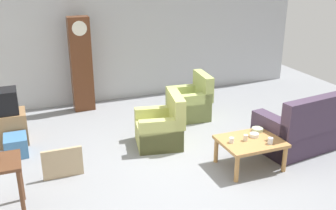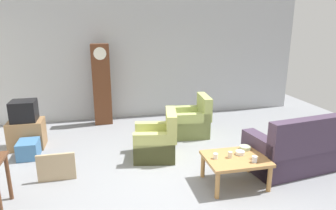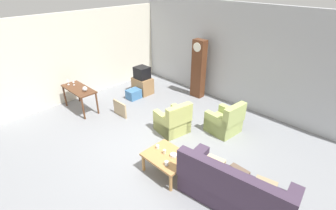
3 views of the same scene
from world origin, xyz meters
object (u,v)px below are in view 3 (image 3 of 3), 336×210
(cup_blue_rimmed, at_px, (166,163))
(cup_cream_tall, at_px, (164,152))
(bowl_white_stacked, at_px, (174,155))
(couch_floral, at_px, (234,190))
(wine_glass_tall, at_px, (68,81))
(wine_glass_mid, at_px, (73,82))
(tv_crt, at_px, (142,73))
(coffee_table_wood, at_px, (167,158))
(grandfather_clock, at_px, (199,69))
(storage_box_blue, at_px, (134,94))
(console_table_dark, at_px, (79,91))
(armchair_olive_far, at_px, (225,122))
(bowl_shallow_green, at_px, (185,155))
(armchair_olive_near, at_px, (173,122))
(cup_white_porcelain, at_px, (158,147))
(glass_dome_cloche, at_px, (85,89))
(framed_picture_leaning, at_px, (120,109))
(tv_stand_cabinet, at_px, (143,86))

(cup_blue_rimmed, relative_size, cup_cream_tall, 1.01)
(bowl_white_stacked, bearing_deg, couch_floral, 7.94)
(wine_glass_tall, bearing_deg, wine_glass_mid, 37.37)
(bowl_white_stacked, bearing_deg, tv_crt, 148.85)
(coffee_table_wood, xyz_separation_m, wine_glass_tall, (-4.48, -0.00, 0.50))
(grandfather_clock, height_order, storage_box_blue, grandfather_clock)
(couch_floral, height_order, console_table_dark, couch_floral)
(armchair_olive_far, xyz_separation_m, cup_cream_tall, (-0.08, -2.24, 0.21))
(coffee_table_wood, relative_size, cup_cream_tall, 9.95)
(couch_floral, bearing_deg, console_table_dark, -178.10)
(cup_cream_tall, bearing_deg, tv_crt, 146.56)
(grandfather_clock, height_order, bowl_shallow_green, grandfather_clock)
(armchair_olive_far, bearing_deg, grandfather_clock, 147.39)
(armchair_olive_near, distance_m, cup_white_porcelain, 1.43)
(coffee_table_wood, bearing_deg, couch_floral, 10.33)
(console_table_dark, distance_m, wine_glass_mid, 0.40)
(coffee_table_wood, distance_m, wine_glass_tall, 4.50)
(bowl_shallow_green, relative_size, wine_glass_mid, 1.08)
(storage_box_blue, distance_m, wine_glass_mid, 2.01)
(couch_floral, relative_size, storage_box_blue, 4.75)
(glass_dome_cloche, relative_size, wine_glass_tall, 0.68)
(cup_blue_rimmed, bearing_deg, bowl_shallow_green, 80.58)
(bowl_shallow_green, bearing_deg, cup_white_porcelain, -160.34)
(coffee_table_wood, xyz_separation_m, cup_cream_tall, (-0.09, 0.01, 0.12))
(cup_blue_rimmed, relative_size, bowl_white_stacked, 0.67)
(wine_glass_mid, bearing_deg, bowl_shallow_green, 1.65)
(armchair_olive_far, xyz_separation_m, glass_dome_cloche, (-3.65, -2.11, 0.52))
(coffee_table_wood, bearing_deg, bowl_white_stacked, 35.26)
(bowl_shallow_green, bearing_deg, coffee_table_wood, -138.84)
(tv_crt, height_order, cup_cream_tall, tv_crt)
(framed_picture_leaning, bearing_deg, tv_stand_cabinet, 116.19)
(coffee_table_wood, height_order, bowl_shallow_green, bowl_shallow_green)
(armchair_olive_far, distance_m, wine_glass_mid, 4.85)
(bowl_white_stacked, distance_m, wine_glass_tall, 4.61)
(cup_cream_tall, bearing_deg, tv_stand_cabinet, 146.56)
(armchair_olive_far, xyz_separation_m, wine_glass_tall, (-4.47, -2.25, 0.59))
(coffee_table_wood, xyz_separation_m, console_table_dark, (-4.00, 0.09, 0.24))
(wine_glass_mid, bearing_deg, couch_floral, 1.59)
(console_table_dark, height_order, cup_blue_rimmed, console_table_dark)
(armchair_olive_far, distance_m, wine_glass_tall, 5.04)
(glass_dome_cloche, distance_m, cup_white_porcelain, 3.35)
(coffee_table_wood, height_order, tv_stand_cabinet, tv_stand_cabinet)
(couch_floral, bearing_deg, bowl_white_stacked, -172.06)
(couch_floral, height_order, storage_box_blue, couch_floral)
(tv_crt, bearing_deg, cup_cream_tall, -33.44)
(tv_crt, xyz_separation_m, wine_glass_tall, (-0.91, -2.31, 0.10))
(tv_crt, xyz_separation_m, bowl_shallow_green, (3.85, -2.06, -0.30))
(bowl_white_stacked, relative_size, wine_glass_mid, 0.84)
(wine_glass_mid, bearing_deg, storage_box_blue, 62.12)
(framed_picture_leaning, xyz_separation_m, storage_box_blue, (-0.65, 1.04, -0.07))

